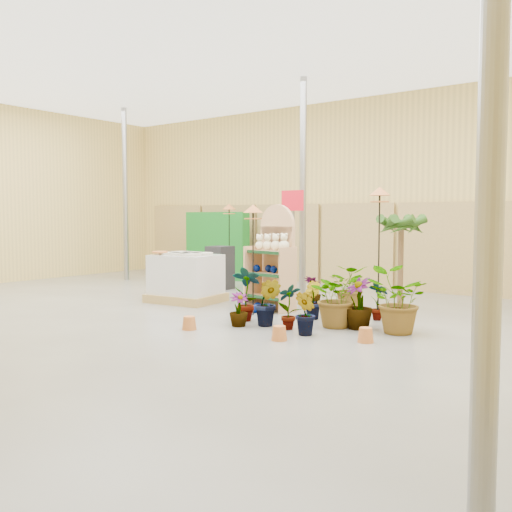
{
  "coord_description": "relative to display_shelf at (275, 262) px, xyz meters",
  "views": [
    {
      "loc": [
        6.27,
        -6.45,
        1.71
      ],
      "look_at": [
        0.3,
        1.5,
        1.0
      ],
      "focal_mm": 40.0,
      "sensor_mm": 36.0,
      "label": 1
    }
  ],
  "objects": [
    {
      "name": "room",
      "position": [
        -0.39,
        -1.03,
        1.34
      ],
      "size": [
        15.2,
        12.1,
        4.7
      ],
      "color": "slate",
      "rests_on": "ground"
    },
    {
      "name": "potted_plant_3",
      "position": [
        2.01,
        -0.67,
        -0.48
      ],
      "size": [
        0.59,
        0.59,
        0.78
      ],
      "primitive_type": "imported",
      "rotation": [
        0.0,
        0.0,
        5.8
      ],
      "color": "#224811",
      "rests_on": "ground"
    },
    {
      "name": "bird_table_right",
      "position": [
        1.96,
        0.13,
        1.14
      ],
      "size": [
        0.34,
        0.34,
        2.17
      ],
      "color": "black",
      "rests_on": "ground"
    },
    {
      "name": "potted_plant_11",
      "position": [
        0.39,
        0.68,
        -0.58
      ],
      "size": [
        0.35,
        0.35,
        0.58
      ],
      "primitive_type": "imported",
      "rotation": [
        0.0,
        0.0,
        3.2
      ],
      "color": "#224811",
      "rests_on": "ground"
    },
    {
      "name": "potted_plant_6",
      "position": [
        1.13,
        0.81,
        -0.47
      ],
      "size": [
        0.9,
        0.84,
        0.81
      ],
      "primitive_type": "imported",
      "rotation": [
        0.0,
        0.0,
        5.94
      ],
      "color": "#224811",
      "rests_on": "ground"
    },
    {
      "name": "display_shelf",
      "position": [
        0.0,
        0.0,
        0.0
      ],
      "size": [
        0.87,
        0.62,
        1.91
      ],
      "rotation": [
        0.0,
        0.0,
        -0.16
      ],
      "color": "tan",
      "rests_on": "ground"
    },
    {
      "name": "potted_plant_2",
      "position": [
        1.68,
        -0.73,
        -0.4
      ],
      "size": [
        0.9,
        0.98,
        0.94
      ],
      "primitive_type": "imported",
      "rotation": [
        0.0,
        0.0,
        1.35
      ],
      "color": "#224811",
      "rests_on": "ground"
    },
    {
      "name": "bird_table_back",
      "position": [
        -3.04,
        2.4,
        0.98
      ],
      "size": [
        0.34,
        0.34,
        1.99
      ],
      "color": "black",
      "rests_on": "ground"
    },
    {
      "name": "palm",
      "position": [
        1.91,
        1.14,
        0.69
      ],
      "size": [
        0.7,
        0.7,
        1.83
      ],
      "color": "brown",
      "rests_on": "ground"
    },
    {
      "name": "trellis_stock",
      "position": [
        -4.19,
        3.26,
        0.03
      ],
      "size": [
        2.0,
        0.3,
        1.8
      ],
      "primitive_type": "cube",
      "color": "#14691D",
      "rests_on": "ground"
    },
    {
      "name": "teddy_bears",
      "position": [
        0.02,
        -0.09,
        0.34
      ],
      "size": [
        0.71,
        0.19,
        0.3
      ],
      "color": "#F7ECBD",
      "rests_on": "display_shelf"
    },
    {
      "name": "pallet_stack",
      "position": [
        -1.95,
        -0.27,
        -0.4
      ],
      "size": [
        1.44,
        1.24,
        0.98
      ],
      "rotation": [
        0.0,
        0.0,
        0.12
      ],
      "color": "#9E8047",
      "rests_on": "ground"
    },
    {
      "name": "potted_plant_4",
      "position": [
        1.95,
        0.16,
        -0.55
      ],
      "size": [
        0.37,
        0.28,
        0.64
      ],
      "primitive_type": "imported",
      "rotation": [
        0.0,
        0.0,
        2.97
      ],
      "color": "#224811",
      "rests_on": "ground"
    },
    {
      "name": "offer_sign",
      "position": [
        -0.29,
        1.04,
        0.7
      ],
      "size": [
        0.5,
        0.08,
        2.2
      ],
      "color": "gray",
      "rests_on": "ground"
    },
    {
      "name": "potted_plant_7",
      "position": [
        0.45,
        -1.59,
        -0.61
      ],
      "size": [
        0.41,
        0.41,
        0.52
      ],
      "primitive_type": "imported",
      "rotation": [
        0.0,
        0.0,
        0.99
      ],
      "color": "#224811",
      "rests_on": "ground"
    },
    {
      "name": "potted_plant_10",
      "position": [
        2.6,
        -0.66,
        -0.39
      ],
      "size": [
        1.08,
        1.01,
        0.96
      ],
      "primitive_type": "imported",
      "rotation": [
        0.0,
        0.0,
        3.5
      ],
      "color": "#224811",
      "rests_on": "ground"
    },
    {
      "name": "potted_plant_1",
      "position": [
        0.8,
        -1.32,
        -0.5
      ],
      "size": [
        0.49,
        0.44,
        0.74
      ],
      "primitive_type": "imported",
      "rotation": [
        0.0,
        0.0,
        0.33
      ],
      "color": "#224811",
      "rests_on": "ground"
    },
    {
      "name": "bird_table_front",
      "position": [
        0.03,
        -0.69,
        0.89
      ],
      "size": [
        0.34,
        0.34,
        1.89
      ],
      "color": "black",
      "rests_on": "ground"
    },
    {
      "name": "potted_plant_8",
      "position": [
        1.2,
        -1.33,
        -0.52
      ],
      "size": [
        0.38,
        0.44,
        0.7
      ],
      "primitive_type": "imported",
      "rotation": [
        0.0,
        0.0,
        4.28
      ],
      "color": "#224811",
      "rests_on": "ground"
    },
    {
      "name": "gazing_balls_shelf",
      "position": [
        0.0,
        -0.11,
        -0.12
      ],
      "size": [
        0.7,
        0.24,
        0.13
      ],
      "color": "#001059",
      "rests_on": "display_shelf"
    },
    {
      "name": "potted_plant_5",
      "position": [
        1.02,
        -0.37,
        -0.56
      ],
      "size": [
        0.44,
        0.42,
        0.62
      ],
      "primitive_type": "imported",
      "rotation": [
        0.0,
        0.0,
        2.57
      ],
      "color": "#224811",
      "rests_on": "ground"
    },
    {
      "name": "potted_plant_9",
      "position": [
        1.65,
        -1.56,
        -0.55
      ],
      "size": [
        0.46,
        0.44,
        0.65
      ],
      "primitive_type": "imported",
      "rotation": [
        0.0,
        0.0,
        5.64
      ],
      "color": "#224811",
      "rests_on": "ground"
    },
    {
      "name": "potted_plant_0",
      "position": [
        0.27,
        -1.17,
        -0.42
      ],
      "size": [
        0.54,
        0.43,
        0.9
      ],
      "primitive_type": "imported",
      "rotation": [
        0.0,
        0.0,
        3.41
      ],
      "color": "#224811",
      "rests_on": "ground"
    },
    {
      "name": "charcoal_planters",
      "position": [
        -2.69,
        1.63,
        -0.37
      ],
      "size": [
        0.5,
        0.5,
        1.0
      ],
      "color": "black",
      "rests_on": "ground"
    },
    {
      "name": "gazing_balls_floor",
      "position": [
        -0.08,
        -0.38,
        -0.8
      ],
      "size": [
        0.63,
        0.39,
        0.15
      ],
      "color": "#001059",
      "rests_on": "ground"
    }
  ]
}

